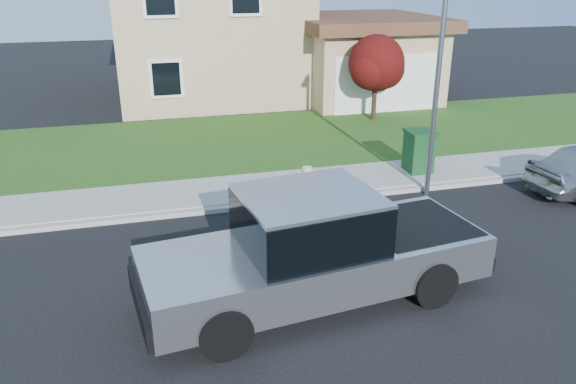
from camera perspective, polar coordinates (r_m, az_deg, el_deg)
The scene contains 10 objects.
ground at distance 11.82m, azimuth 3.04°, elevation -6.70°, with size 80.00×80.00×0.00m, color black.
curb at distance 14.56m, azimuth 3.30°, elevation -0.70°, with size 40.00×0.20×0.12m, color gray.
sidewalk at distance 15.53m, azimuth 2.04°, elevation 0.86°, with size 40.00×2.00×0.15m, color gray.
lawn at distance 19.65m, azimuth -1.79°, elevation 5.37°, with size 40.00×7.00×0.10m, color #224714.
house at distance 26.74m, azimuth -5.25°, elevation 16.55°, with size 14.00×11.30×6.85m.
pickup_truck at distance 10.03m, azimuth 2.74°, elevation -5.97°, with size 6.55×2.89×2.08m.
woman at distance 12.14m, azimuth 1.92°, elevation -1.55°, with size 0.59×0.42×1.74m.
ornamental_tree at distance 21.96m, azimuth 9.02°, elevation 12.56°, with size 2.35×2.12×3.23m.
trash_bin at distance 16.51m, azimuth 13.14°, elevation 4.10°, with size 0.77×0.87×1.20m.
street_lamp at distance 14.50m, azimuth 15.11°, elevation 11.84°, with size 0.35×0.76×5.78m.
Camera 1 is at (-3.28, -9.84, 5.67)m, focal length 35.00 mm.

